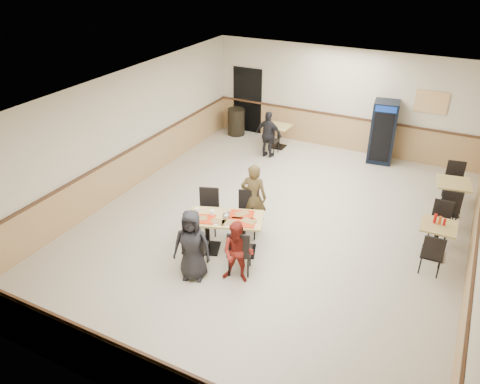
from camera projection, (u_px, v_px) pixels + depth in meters
The scene contains 20 objects.
ground at pixel (273, 227), 10.45m from camera, with size 10.00×10.00×0.00m, color beige.
room_shell at pixel (382, 174), 11.46m from camera, with size 10.00×10.00×10.00m.
main_table at pixel (225, 229), 9.42m from camera, with size 1.66×1.21×0.80m.
main_chairs at pixel (223, 229), 9.43m from camera, with size 1.84×2.09×1.01m.
diner_woman_left at pixel (192, 245), 8.59m from camera, with size 0.70×0.46×1.43m, color black.
diner_woman_right at pixel (238, 253), 8.54m from camera, with size 0.61×0.48×1.26m, color maroon.
diner_man_opposite at pixel (254, 197), 10.03m from camera, with size 0.57×0.37×1.56m, color #504022.
lone_diner at pixel (268, 135), 13.44m from camera, with size 0.80×0.33×1.37m, color black.
tabletop_clutter at pixel (225, 218), 9.23m from camera, with size 1.33×0.99×0.12m.
side_table_near at pixel (437, 235), 9.30m from camera, with size 0.69×0.69×0.72m.
side_table_near_chair_south at pixel (433, 252), 8.86m from camera, with size 0.42×0.42×0.91m, color black, non-canonical shape.
side_table_near_chair_north at pixel (440, 222), 9.76m from camera, with size 0.42×0.42×0.91m, color black, non-canonical shape.
side_table_far at pixel (452, 193), 10.76m from camera, with size 0.84×0.84×0.78m.
side_table_far_chair_south at pixel (449, 206), 10.28m from camera, with size 0.46×0.46×0.99m, color black, non-canonical shape.
side_table_far_chair_north at pixel (454, 182), 11.26m from camera, with size 0.46×0.46×0.99m, color black, non-canonical shape.
condiment_caddy at pixel (439, 220), 9.19m from camera, with size 0.23×0.06×0.20m.
back_table at pixel (279, 133), 14.17m from camera, with size 0.67×0.67×0.69m.
back_table_chair_lone at pixel (271, 140), 13.74m from camera, with size 0.41×0.41×0.88m, color black, non-canonical shape.
pepsi_cooler at pixel (383, 132), 13.08m from camera, with size 0.75×0.75×1.77m.
trash_bin at pixel (236, 122), 15.11m from camera, with size 0.55×0.55×0.86m, color black.
Camera 1 is at (3.34, -8.16, 5.71)m, focal length 35.00 mm.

